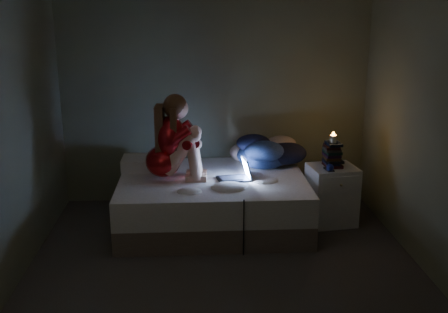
{
  "coord_description": "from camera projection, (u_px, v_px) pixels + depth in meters",
  "views": [
    {
      "loc": [
        -0.26,
        -4.3,
        2.34
      ],
      "look_at": [
        0.05,
        1.0,
        0.8
      ],
      "focal_mm": 42.69,
      "sensor_mm": 36.0,
      "label": 1
    }
  ],
  "objects": [
    {
      "name": "woman",
      "position": [
        162.0,
        137.0,
        5.51
      ],
      "size": [
        0.58,
        0.4,
        0.91
      ],
      "primitive_type": null,
      "rotation": [
        0.0,
        0.0,
        -0.05
      ],
      "color": "maroon",
      "rests_on": "bed"
    },
    {
      "name": "floor",
      "position": [
        225.0,
        274.0,
        4.79
      ],
      "size": [
        3.6,
        3.8,
        0.02
      ],
      "primitive_type": "cube",
      "color": "#423F3E",
      "rests_on": "ground"
    },
    {
      "name": "candle",
      "position": [
        333.0,
        138.0,
        5.64
      ],
      "size": [
        0.07,
        0.07,
        0.08
      ],
      "primitive_type": "cylinder",
      "color": "beige",
      "rests_on": "book_stack"
    },
    {
      "name": "wall_right",
      "position": [
        437.0,
        129.0,
        4.53
      ],
      "size": [
        0.02,
        3.8,
        2.6
      ],
      "primitive_type": "cube",
      "color": "#585C4B",
      "rests_on": "ground"
    },
    {
      "name": "phone",
      "position": [
        327.0,
        169.0,
        5.6
      ],
      "size": [
        0.07,
        0.14,
        0.01
      ],
      "primitive_type": "cube",
      "rotation": [
        0.0,
        0.0,
        0.01
      ],
      "color": "black",
      "rests_on": "nightstand"
    },
    {
      "name": "wall_front",
      "position": [
        249.0,
        224.0,
        2.59
      ],
      "size": [
        3.6,
        0.02,
        2.6
      ],
      "primitive_type": "cube",
      "color": "#585C4B",
      "rests_on": "ground"
    },
    {
      "name": "book_stack",
      "position": [
        332.0,
        154.0,
        5.69
      ],
      "size": [
        0.19,
        0.25,
        0.27
      ],
      "primitive_type": null,
      "color": "black",
      "rests_on": "nightstand"
    },
    {
      "name": "wall_left",
      "position": [
        3.0,
        135.0,
        4.32
      ],
      "size": [
        0.02,
        3.8,
        2.6
      ],
      "primitive_type": "cube",
      "color": "#585C4B",
      "rests_on": "ground"
    },
    {
      "name": "wall_back",
      "position": [
        215.0,
        94.0,
        6.26
      ],
      "size": [
        3.6,
        0.02,
        2.6
      ],
      "primitive_type": "cube",
      "color": "#585C4B",
      "rests_on": "ground"
    },
    {
      "name": "laptop",
      "position": [
        233.0,
        169.0,
        5.57
      ],
      "size": [
        0.38,
        0.29,
        0.24
      ],
      "primitive_type": null,
      "rotation": [
        0.0,
        0.0,
        0.17
      ],
      "color": "black",
      "rests_on": "bed"
    },
    {
      "name": "clothes_pile",
      "position": [
        264.0,
        150.0,
        6.03
      ],
      "size": [
        0.79,
        0.72,
        0.38
      ],
      "primitive_type": null,
      "rotation": [
        0.0,
        0.0,
        -0.41
      ],
      "color": "navy",
      "rests_on": "bed"
    },
    {
      "name": "bed",
      "position": [
        213.0,
        201.0,
        5.76
      ],
      "size": [
        1.97,
        1.48,
        0.54
      ],
      "primitive_type": null,
      "color": "beige",
      "rests_on": "ground"
    },
    {
      "name": "pillow",
      "position": [
        144.0,
        163.0,
        5.94
      ],
      "size": [
        0.48,
        0.34,
        0.14
      ],
      "primitive_type": "cube",
      "color": "white",
      "rests_on": "bed"
    },
    {
      "name": "blue_orb",
      "position": [
        327.0,
        167.0,
        5.55
      ],
      "size": [
        0.08,
        0.08,
        0.08
      ],
      "primitive_type": "sphere",
      "color": "navy",
      "rests_on": "nightstand"
    },
    {
      "name": "nightstand",
      "position": [
        331.0,
        195.0,
        5.8
      ],
      "size": [
        0.54,
        0.49,
        0.64
      ],
      "primitive_type": "cube",
      "rotation": [
        0.0,
        0.0,
        0.14
      ],
      "color": "silver",
      "rests_on": "ground"
    }
  ]
}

